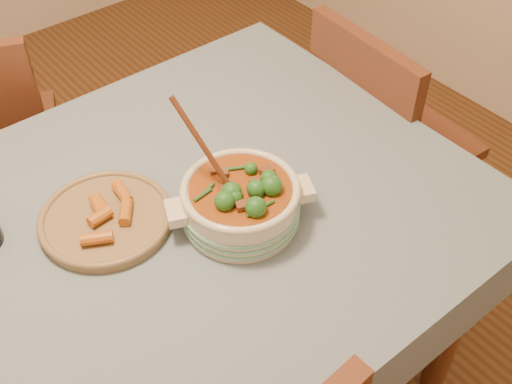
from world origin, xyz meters
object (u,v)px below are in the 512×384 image
at_px(stew_casserole, 240,200).
at_px(chair_right, 379,137).
at_px(dining_table, 120,279).
at_px(fried_plate, 106,217).

bearing_deg(stew_casserole, chair_right, 15.57).
bearing_deg(dining_table, fried_plate, 69.62).
bearing_deg(fried_plate, dining_table, -110.38).
bearing_deg(dining_table, chair_right, 5.77).
bearing_deg(stew_casserole, fried_plate, 142.37).
relative_size(fried_plate, chair_right, 0.40).
bearing_deg(fried_plate, stew_casserole, -37.63).
distance_m(stew_casserole, fried_plate, 0.30).
height_order(stew_casserole, fried_plate, stew_casserole).
bearing_deg(chair_right, stew_casserole, 109.51).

